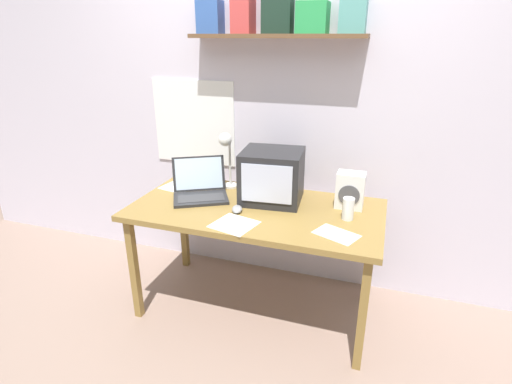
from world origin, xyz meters
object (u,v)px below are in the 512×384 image
Objects in this scene: crt_monitor at (272,176)px; loose_paper_near_laptop at (234,224)px; juice_glass at (348,210)px; space_heater at (350,190)px; corner_desk at (256,216)px; loose_paper_near_monitor at (336,234)px; open_notebook at (177,187)px; laptop at (200,187)px; desk_lamp at (227,149)px; computer_mouse at (237,209)px.

loose_paper_near_laptop is (-0.10, -0.41, -0.16)m from crt_monitor.
juice_glass is 0.58× the size of space_heater.
loose_paper_near_monitor is at bearing -21.76° from corner_desk.
corner_desk is 6.49× the size of open_notebook.
corner_desk is 6.89× the size of space_heater.
space_heater is 1.16m from open_notebook.
laptop reaches higher than loose_paper_near_laptop.
laptop is at bearing -113.74° from desk_lamp.
corner_desk is at bearing -117.43° from crt_monitor.
laptop is 0.30m from desk_lamp.
juice_glass is at bearing 9.41° from computer_mouse.
open_notebook is at bearing 173.16° from juice_glass.
open_notebook is (-0.58, 0.41, 0.00)m from loose_paper_near_laptop.
crt_monitor is 0.31m from computer_mouse.
corner_desk is 0.42m from laptop.
open_notebook is (-0.53, 0.24, -0.01)m from computer_mouse.
computer_mouse is at bearing 105.83° from loose_paper_near_laptop.
space_heater is 0.40m from loose_paper_near_monitor.
corner_desk is 0.50m from desk_lamp.
laptop reaches higher than loose_paper_near_monitor.
crt_monitor reaches higher than laptop.
desk_lamp is at bearing 27.99° from laptop.
loose_paper_near_monitor is (0.60, -0.11, -0.01)m from computer_mouse.
laptop is 1.67× the size of loose_paper_near_laptop.
crt_monitor is at bearing -0.59° from open_notebook.
crt_monitor is at bearing -7.26° from desk_lamp.
corner_desk is at bearing -161.34° from space_heater.
loose_paper_near_monitor is at bearing -45.45° from laptop.
desk_lamp is (-0.34, 0.10, 0.11)m from crt_monitor.
laptop is 0.49m from loose_paper_near_laptop.
corner_desk is 0.28m from loose_paper_near_laptop.
desk_lamp is 3.04× the size of juice_glass.
crt_monitor is 0.48m from laptop.
open_notebook is (-0.33, -0.09, -0.27)m from desk_lamp.
juice_glass is 1.18m from open_notebook.
loose_paper_near_laptop is at bearing -74.17° from computer_mouse.
space_heater reaches higher than open_notebook.
desk_lamp reaches higher than space_heater.
corner_desk is 3.81× the size of crt_monitor.
computer_mouse is 0.18m from loose_paper_near_laptop.
loose_paper_near_laptop is at bearing -154.84° from juice_glass.
loose_paper_near_monitor is (0.51, -0.21, 0.06)m from corner_desk.
juice_glass is 1.08× the size of computer_mouse.
loose_paper_near_laptop is (0.25, -0.51, -0.27)m from desk_lamp.
space_heater is at bearing 1.70° from open_notebook.
computer_mouse is 0.45× the size of loose_paper_near_monitor.
juice_glass is 0.65m from loose_paper_near_laptop.
desk_lamp is at bearing 139.73° from corner_desk.
desk_lamp is 0.44m from open_notebook.
loose_paper_near_laptop is (0.05, -0.17, -0.01)m from computer_mouse.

